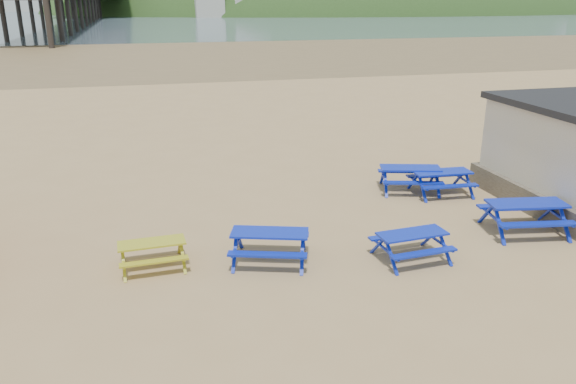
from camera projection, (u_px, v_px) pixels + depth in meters
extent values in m
plane|color=tan|center=(312.00, 246.00, 14.39)|extent=(400.00, 400.00, 0.00)
plane|color=olive|center=(173.00, 53.00, 64.65)|extent=(400.00, 400.00, 0.00)
plane|color=#4D606E|center=(148.00, 18.00, 169.72)|extent=(400.00, 400.00, 0.00)
cube|color=#0F18A9|center=(411.00, 168.00, 18.30)|extent=(2.06, 1.27, 0.05)
cube|color=#0F18A9|center=(407.00, 171.00, 19.00)|extent=(1.92, 0.81, 0.05)
cube|color=#0F18A9|center=(413.00, 183.00, 17.79)|extent=(1.92, 0.81, 0.05)
cube|color=#0F18A9|center=(442.00, 172.00, 18.00)|extent=(1.89, 0.84, 0.05)
cube|color=#0F18A9|center=(433.00, 175.00, 18.67)|extent=(1.86, 0.38, 0.05)
cube|color=#0F18A9|center=(450.00, 186.00, 17.53)|extent=(1.86, 0.38, 0.05)
cube|color=#0F18A9|center=(270.00, 233.00, 13.36)|extent=(1.97, 1.26, 0.05)
cube|color=#0F18A9|center=(272.00, 233.00, 14.03)|extent=(1.82, 0.82, 0.05)
cube|color=#0F18A9|center=(267.00, 255.00, 12.88)|extent=(1.82, 0.82, 0.05)
cube|color=#0F18A9|center=(412.00, 234.00, 13.47)|extent=(1.72, 0.78, 0.05)
cube|color=#0F18A9|center=(400.00, 235.00, 14.06)|extent=(1.69, 0.36, 0.05)
cube|color=#0F18A9|center=(424.00, 253.00, 13.05)|extent=(1.69, 0.36, 0.05)
cube|color=#0F18A9|center=(527.00, 203.00, 15.00)|extent=(2.16, 1.14, 0.06)
cube|color=#0F18A9|center=(513.00, 206.00, 15.75)|extent=(2.08, 0.63, 0.06)
cube|color=#0F18A9|center=(538.00, 224.00, 14.46)|extent=(2.08, 0.63, 0.06)
cube|color=#B39A10|center=(152.00, 243.00, 13.10)|extent=(1.57, 0.67, 0.04)
cube|color=#B39A10|center=(151.00, 243.00, 13.64)|extent=(1.55, 0.29, 0.04)
cube|color=#B39A10|center=(154.00, 261.00, 12.71)|extent=(1.55, 0.29, 0.04)
ellipsoid|color=#2D4C1E|center=(354.00, 35.00, 249.36)|extent=(264.00, 144.00, 108.00)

